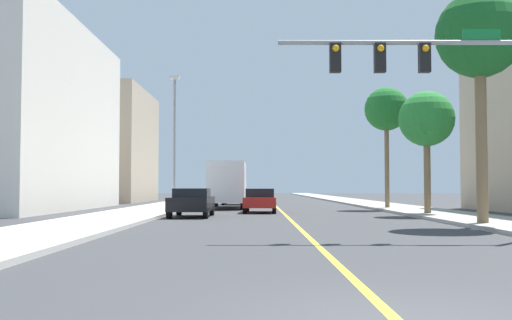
# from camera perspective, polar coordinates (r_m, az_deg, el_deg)

# --- Properties ---
(ground) EXTENTS (192.00, 192.00, 0.00)m
(ground) POSITION_cam_1_polar(r_m,az_deg,el_deg) (48.50, 2.03, -4.34)
(ground) COLOR #38383A
(sidewalk_left) EXTENTS (3.83, 168.00, 0.15)m
(sidewalk_left) POSITION_cam_1_polar(r_m,az_deg,el_deg) (48.90, -7.34, -4.22)
(sidewalk_left) COLOR beige
(sidewalk_left) RESTS_ON ground
(sidewalk_right) EXTENTS (3.83, 168.00, 0.15)m
(sidewalk_right) POSITION_cam_1_polar(r_m,az_deg,el_deg) (49.39, 11.31, -4.17)
(sidewalk_right) COLOR #9E9B93
(sidewalk_right) RESTS_ON ground
(lane_marking_center) EXTENTS (0.16, 144.00, 0.01)m
(lane_marking_center) POSITION_cam_1_polar(r_m,az_deg,el_deg) (48.50, 2.03, -4.34)
(lane_marking_center) COLOR yellow
(lane_marking_center) RESTS_ON ground
(building_left_far) EXTENTS (12.05, 14.70, 11.19)m
(building_left_far) POSITION_cam_1_polar(r_m,az_deg,el_deg) (62.58, -15.67, 1.27)
(building_left_far) COLOR tan
(building_left_far) RESTS_ON ground
(traffic_signal_mast) EXTENTS (7.44, 0.36, 5.89)m
(traffic_signal_mast) POSITION_cam_1_polar(r_m,az_deg,el_deg) (18.03, 18.12, 7.22)
(traffic_signal_mast) COLOR gray
(traffic_signal_mast) RESTS_ON sidewalk_right
(street_lamp) EXTENTS (0.56, 0.28, 8.15)m
(street_lamp) POSITION_cam_1_polar(r_m,az_deg,el_deg) (36.61, -7.64, 2.40)
(street_lamp) COLOR gray
(street_lamp) RESTS_ON sidewalk_left
(palm_near) EXTENTS (3.23, 3.23, 8.61)m
(palm_near) POSITION_cam_1_polar(r_m,az_deg,el_deg) (24.04, 20.88, 10.95)
(palm_near) COLOR brown
(palm_near) RESTS_ON sidewalk_right
(palm_mid) EXTENTS (2.82, 2.82, 6.21)m
(palm_mid) POSITION_cam_1_polar(r_m,az_deg,el_deg) (31.54, 16.27, 3.71)
(palm_mid) COLOR brown
(palm_mid) RESTS_ON sidewalk_right
(palm_far) EXTENTS (2.83, 2.83, 7.81)m
(palm_far) POSITION_cam_1_polar(r_m,az_deg,el_deg) (39.65, 12.61, 4.69)
(palm_far) COLOR brown
(palm_far) RESTS_ON sidewalk_right
(car_black) EXTENTS (1.98, 4.24, 1.40)m
(car_black) POSITION_cam_1_polar(r_m,az_deg,el_deg) (29.24, -5.98, -4.03)
(car_black) COLOR black
(car_black) RESTS_ON ground
(car_green) EXTENTS (2.00, 3.87, 1.54)m
(car_green) POSITION_cam_1_polar(r_m,az_deg,el_deg) (61.06, -1.60, -3.26)
(car_green) COLOR #196638
(car_green) RESTS_ON ground
(car_white) EXTENTS (1.98, 4.10, 1.50)m
(car_white) POSITION_cam_1_polar(r_m,az_deg,el_deg) (49.45, -1.85, -3.42)
(car_white) COLOR white
(car_white) RESTS_ON ground
(car_red) EXTENTS (1.93, 4.21, 1.37)m
(car_red) POSITION_cam_1_polar(r_m,az_deg,el_deg) (34.06, 0.61, -3.88)
(car_red) COLOR red
(car_red) RESTS_ON ground
(delivery_truck) EXTENTS (2.44, 8.89, 3.13)m
(delivery_truck) POSITION_cam_1_polar(r_m,az_deg,el_deg) (41.13, -2.48, -2.33)
(delivery_truck) COLOR silver
(delivery_truck) RESTS_ON ground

